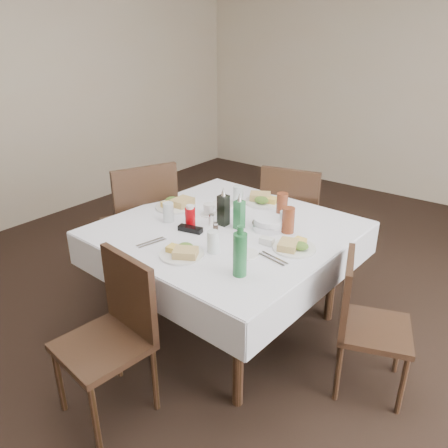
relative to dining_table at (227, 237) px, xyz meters
The scene contains 33 objects.
ground_plane 0.71m from the dining_table, ahead, with size 7.00×7.00×0.00m, color black.
room_shell 1.03m from the dining_table, ahead, with size 6.04×7.04×2.80m.
dining_table is the anchor object (origin of this frame).
chair_north 0.87m from the dining_table, 89.51° to the left, with size 0.55×0.55×0.98m.
chair_south 0.94m from the dining_table, 91.91° to the right, with size 0.47×0.47×0.89m.
chair_east 0.97m from the dining_table, ahead, with size 0.50×0.50×0.82m.
chair_west 0.85m from the dining_table, behind, with size 0.64×0.64×1.04m.
meal_north 0.52m from the dining_table, 95.55° to the left, with size 0.29×0.29×0.06m.
meal_south 0.48m from the dining_table, 84.76° to the right, with size 0.26×0.26×0.06m.
meal_east 0.51m from the dining_table, ahead, with size 0.25×0.25×0.06m.
meal_west 0.51m from the dining_table, behind, with size 0.29×0.29×0.06m.
side_plate_a 0.40m from the dining_table, 130.64° to the left, with size 0.17×0.17×0.01m.
side_plate_b 0.41m from the dining_table, 37.70° to the right, with size 0.15×0.15×0.01m.
water_n 0.44m from the dining_table, 115.89° to the left, with size 0.07×0.07×0.14m.
water_s 0.39m from the dining_table, 65.18° to the right, with size 0.07×0.07×0.13m.
water_e 0.39m from the dining_table, 33.85° to the left, with size 0.06×0.06×0.12m.
water_w 0.42m from the dining_table, 155.84° to the right, with size 0.07×0.07×0.13m.
iced_tea_a 0.45m from the dining_table, 64.81° to the left, with size 0.08×0.08×0.16m.
iced_tea_b 0.42m from the dining_table, 25.34° to the left, with size 0.08×0.08×0.16m.
bread_basket 0.29m from the dining_table, 31.37° to the left, with size 0.22×0.22×0.07m.
oil_cruet_dark 0.19m from the dining_table, 162.02° to the left, with size 0.06×0.06×0.26m.
oil_cruet_green 0.19m from the dining_table, 20.18° to the left, with size 0.06×0.06×0.24m.
ketchup_bottle 0.28m from the dining_table, 144.82° to the right, with size 0.07×0.07×0.15m.
salt_shaker 0.15m from the dining_table, 153.85° to the right, with size 0.03×0.03×0.08m.
pepper_shaker 0.17m from the dining_table, 87.98° to the right, with size 0.03×0.03×0.07m.
coffee_mug 0.26m from the dining_table, 160.03° to the left, with size 0.13×0.11×0.08m.
sunglasses 0.26m from the dining_table, 124.68° to the right, with size 0.17×0.08×0.03m.
green_bottle 0.65m from the dining_table, 46.59° to the right, with size 0.07×0.07×0.28m.
sugar_caddy 0.36m from the dining_table, ahead, with size 0.09×0.05×0.04m.
cutlery_n 0.47m from the dining_table, 69.17° to the left, with size 0.06×0.17×0.01m.
cutlery_s 0.52m from the dining_table, 114.11° to the right, with size 0.09×0.19×0.01m.
cutlery_e 0.52m from the dining_table, 22.94° to the right, with size 0.20×0.09×0.01m.
cutlery_w 0.56m from the dining_table, 163.62° to the left, with size 0.20×0.10×0.01m.
Camera 1 is at (1.41, -2.05, 1.93)m, focal length 35.00 mm.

